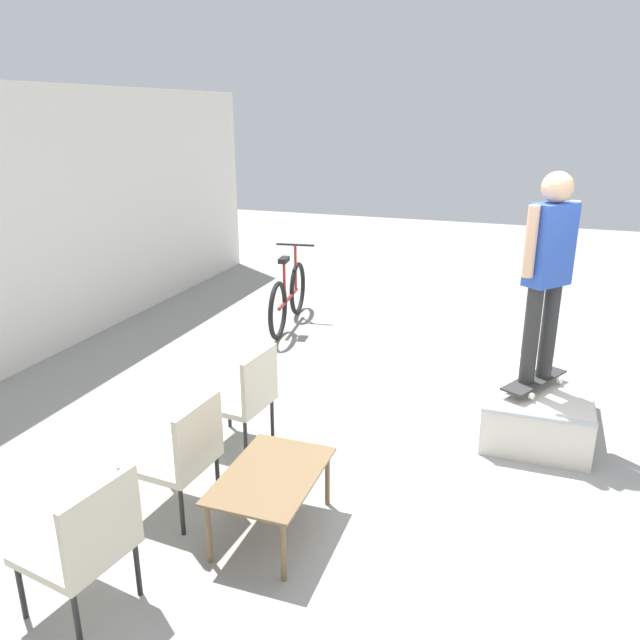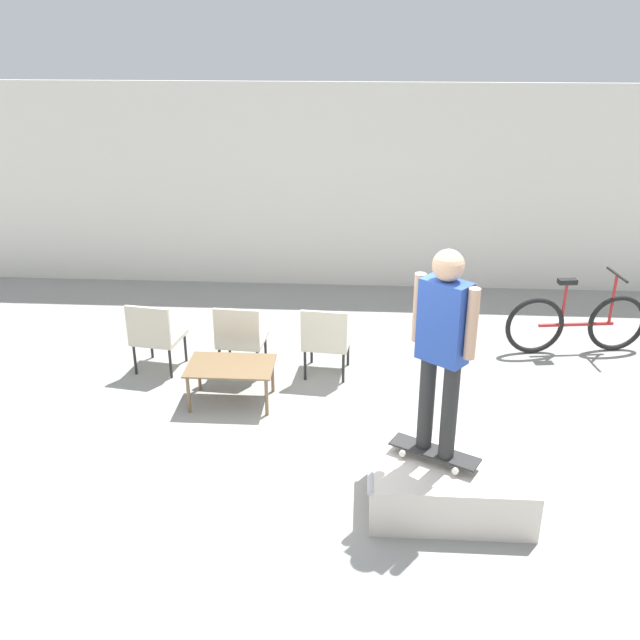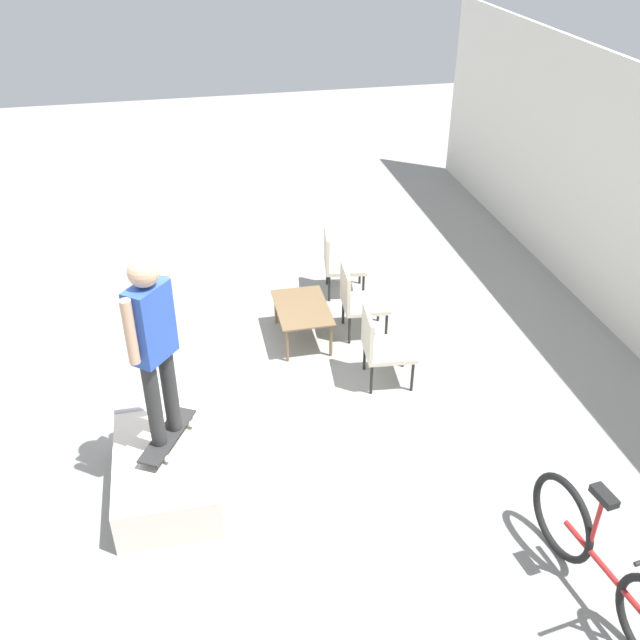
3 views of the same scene
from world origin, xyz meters
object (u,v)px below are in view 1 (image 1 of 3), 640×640
object	(u,v)px
patio_chair_left	(86,541)
patio_chair_center	(182,452)
skateboard_on_ramp	(534,380)
person_skater	(549,262)
skate_ramp_box	(537,405)
bicycle	(288,297)
coffee_table	(271,480)
patio_chair_right	(245,394)

from	to	relation	value
patio_chair_left	patio_chair_center	size ratio (longest dim) A/B	1.00
skateboard_on_ramp	person_skater	xyz separation A→B (m)	(0.00, -0.00, 1.05)
skateboard_on_ramp	person_skater	world-z (taller)	person_skater
skate_ramp_box	patio_chair_center	world-z (taller)	patio_chair_center
patio_chair_center	bicycle	bearing A→B (deg)	-164.01
coffee_table	patio_chair_center	world-z (taller)	patio_chair_center
person_skater	patio_chair_center	xyz separation A→B (m)	(-2.01, 2.26, -1.07)
patio_chair_center	patio_chair_right	xyz separation A→B (m)	(0.98, 0.00, 0.00)
skate_ramp_box	person_skater	distance (m)	1.35
skateboard_on_ramp	patio_chair_right	xyz separation A→B (m)	(-1.03, 2.26, -0.03)
skateboard_on_ramp	coffee_table	xyz separation A→B (m)	(-2.01, 1.59, -0.11)
person_skater	coffee_table	xyz separation A→B (m)	(-2.01, 1.59, -1.16)
bicycle	coffee_table	bearing A→B (deg)	-167.11
patio_chair_right	patio_chair_center	bearing A→B (deg)	5.55
person_skater	bicycle	size ratio (longest dim) A/B	1.00
patio_chair_center	bicycle	xyz separation A→B (m)	(4.01, 0.85, -0.09)
skateboard_on_ramp	patio_chair_left	world-z (taller)	patio_chair_left
patio_chair_center	coffee_table	bearing A→B (deg)	94.61
person_skater	bicycle	xyz separation A→B (m)	(1.99, 3.10, -1.16)
patio_chair_right	skate_ramp_box	bearing A→B (deg)	122.38
patio_chair_center	person_skater	bearing A→B (deg)	135.78
person_skater	patio_chair_right	size ratio (longest dim) A/B	2.02
patio_chair_right	skateboard_on_ramp	bearing A→B (deg)	120.11
person_skater	patio_chair_left	world-z (taller)	person_skater
person_skater	coffee_table	size ratio (longest dim) A/B	1.90
skateboard_on_ramp	coffee_table	bearing A→B (deg)	169.96
skateboard_on_ramp	person_skater	bearing A→B (deg)	1.83
coffee_table	patio_chair_right	size ratio (longest dim) A/B	1.06
coffee_table	patio_chair_center	size ratio (longest dim) A/B	1.06
patio_chair_right	bicycle	bearing A→B (deg)	-158.83
skateboard_on_ramp	patio_chair_right	bearing A→B (deg)	142.97
skate_ramp_box	patio_chair_left	xyz separation A→B (m)	(-3.14, 2.31, 0.27)
skateboard_on_ramp	coffee_table	world-z (taller)	skateboard_on_ramp
person_skater	patio_chair_right	bearing A→B (deg)	153.43
patio_chair_left	patio_chair_center	bearing A→B (deg)	-171.01
skate_ramp_box	skateboard_on_ramp	size ratio (longest dim) A/B	1.78
coffee_table	patio_chair_center	xyz separation A→B (m)	(-0.01, 0.66, 0.08)
skateboard_on_ramp	patio_chair_right	size ratio (longest dim) A/B	0.88
skate_ramp_box	person_skater	bearing A→B (deg)	159.56
skate_ramp_box	bicycle	xyz separation A→B (m)	(1.86, 3.15, 0.18)
person_skater	patio_chair_right	distance (m)	2.70
person_skater	bicycle	distance (m)	3.87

